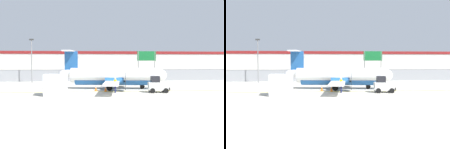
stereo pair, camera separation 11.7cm
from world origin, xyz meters
TOP-DOWN VIEW (x-y plane):
  - ground_plane at (0.00, 2.00)m, footprint 140.00×140.00m
  - perimeter_fence at (0.00, 18.00)m, footprint 98.00×0.10m
  - parking_lot_strip at (0.00, 29.50)m, footprint 98.00×17.00m
  - background_building at (0.00, 47.99)m, footprint 91.00×8.10m
  - commuter_airplane at (0.11, 4.87)m, footprint 14.13×16.07m
  - baggage_tug at (4.58, 0.57)m, footprint 2.39×1.50m
  - ground_crew_worker at (-0.22, 1.03)m, footprint 0.40×0.55m
  - cargo_container at (-6.61, -0.77)m, footprint 2.54×2.17m
  - traffic_cone_near_left at (-0.51, 7.68)m, footprint 0.36×0.36m
  - traffic_cone_near_right at (-2.37, 2.79)m, footprint 0.36×0.36m
  - traffic_cone_far_left at (-1.24, 2.15)m, footprint 0.36×0.36m
  - parked_car_0 at (-13.63, 24.65)m, footprint 4.24×2.08m
  - parked_car_1 at (-3.31, 23.62)m, footprint 4.36×2.37m
  - parked_car_2 at (4.81, 35.91)m, footprint 4.34×2.31m
  - parked_car_3 at (13.70, 34.14)m, footprint 4.38×2.42m
  - apron_light_pole at (-12.61, 15.32)m, footprint 0.70×0.30m
  - highway_sign at (7.81, 19.93)m, footprint 3.60×0.14m

SIDE VIEW (x-z plane):
  - ground_plane at x=0.00m, z-range 0.00..0.01m
  - parking_lot_strip at x=0.00m, z-range 0.00..0.12m
  - traffic_cone_near_left at x=-0.51m, z-range -0.01..0.63m
  - traffic_cone_near_right at x=-2.37m, z-range -0.01..0.63m
  - traffic_cone_far_left at x=-1.24m, z-range -0.01..0.63m
  - baggage_tug at x=4.58m, z-range -0.08..1.80m
  - parked_car_0 at x=-13.63m, z-range 0.10..1.68m
  - parked_car_1 at x=-3.31m, z-range 0.10..1.68m
  - parked_car_2 at x=4.81m, z-range 0.10..1.68m
  - parked_car_3 at x=13.70m, z-range 0.10..1.68m
  - ground_crew_worker at x=-0.22m, z-range 0.10..1.80m
  - cargo_container at x=-6.61m, z-range 0.00..2.20m
  - perimeter_fence at x=0.00m, z-range 0.07..2.17m
  - commuter_airplane at x=0.11m, z-range -0.86..4.06m
  - background_building at x=0.00m, z-range 0.01..6.51m
  - highway_sign at x=7.81m, z-range 1.39..6.89m
  - apron_light_pole at x=-12.61m, z-range 0.67..7.94m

